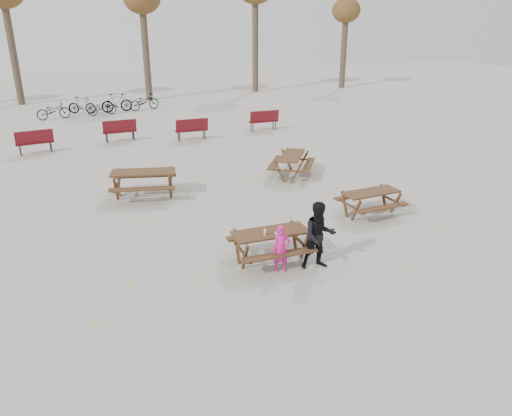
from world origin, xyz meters
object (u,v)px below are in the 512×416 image
object	(u,v)px
soda_bottle	(265,233)
child	(281,249)
picnic_table_north	(144,184)
adult	(319,236)
food_tray	(279,233)
picnic_table_east	(370,203)
main_picnic_table	(271,239)
picnic_table_far	(292,165)

from	to	relation	value
soda_bottle	child	xyz separation A→B (m)	(0.25, -0.40, -0.28)
child	picnic_table_north	distance (m)	6.48
adult	food_tray	bearing A→B (deg)	154.93
adult	picnic_table_east	world-z (taller)	adult
main_picnic_table	soda_bottle	bearing A→B (deg)	-142.08
child	picnic_table_east	distance (m)	4.43
main_picnic_table	child	world-z (taller)	child
child	picnic_table_far	xyz separation A→B (m)	(3.15, 6.46, -0.17)
food_tray	adult	xyz separation A→B (m)	(0.78, -0.51, 0.02)
food_tray	picnic_table_north	distance (m)	6.16
food_tray	picnic_table_east	distance (m)	4.16
soda_bottle	adult	distance (m)	1.25
picnic_table_north	main_picnic_table	bearing A→B (deg)	-55.25
picnic_table_east	picnic_table_far	world-z (taller)	picnic_table_far
picnic_table_east	main_picnic_table	bearing A→B (deg)	-160.69
adult	picnic_table_north	bearing A→B (deg)	124.48
child	picnic_table_north	world-z (taller)	child
picnic_table_east	picnic_table_far	size ratio (longest dim) A/B	0.92
main_picnic_table	food_tray	world-z (taller)	food_tray
food_tray	child	bearing A→B (deg)	-105.57
picnic_table_east	picnic_table_north	xyz separation A→B (m)	(-6.00, 3.83, 0.07)
main_picnic_table	soda_bottle	xyz separation A→B (m)	(-0.21, -0.16, 0.26)
main_picnic_table	child	xyz separation A→B (m)	(0.04, -0.57, -0.02)
child	picnic_table_east	world-z (taller)	child
food_tray	adult	size ratio (longest dim) A/B	0.11
child	main_picnic_table	bearing A→B (deg)	104.82
adult	picnic_table_north	world-z (taller)	adult
soda_bottle	picnic_table_far	world-z (taller)	soda_bottle
soda_bottle	picnic_table_north	xyz separation A→B (m)	(-1.95, 5.69, -0.41)
main_picnic_table	picnic_table_east	size ratio (longest dim) A/B	1.06
food_tray	picnic_table_far	xyz separation A→B (m)	(3.04, 6.07, -0.40)
picnic_table_east	picnic_table_far	xyz separation A→B (m)	(-0.65, 4.20, 0.03)
adult	child	bearing A→B (deg)	-179.68
child	adult	size ratio (longest dim) A/B	0.70
soda_bottle	child	size ratio (longest dim) A/B	0.15
main_picnic_table	soda_bottle	size ratio (longest dim) A/B	10.59
adult	picnic_table_far	bearing A→B (deg)	79.11
food_tray	picnic_table_east	world-z (taller)	food_tray
child	adult	distance (m)	0.93
food_tray	soda_bottle	size ratio (longest dim) A/B	1.06
picnic_table_far	food_tray	bearing A→B (deg)	-173.28
main_picnic_table	picnic_table_far	xyz separation A→B (m)	(3.19, 5.90, -0.19)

